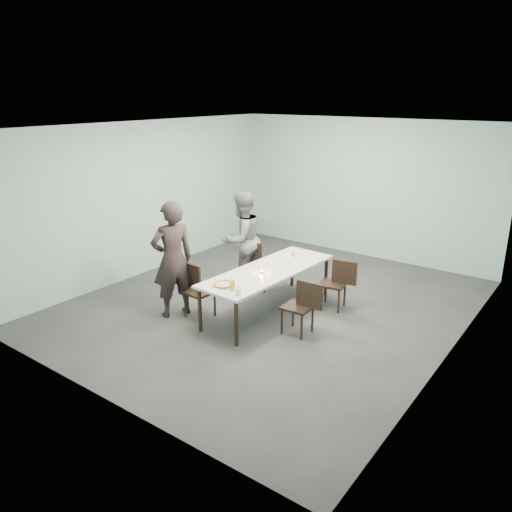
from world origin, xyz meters
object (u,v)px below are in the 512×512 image
Objects in this scene: chair_near_right at (302,304)px; amber_tumbler at (293,255)px; chair_far_right at (337,281)px; pizza at (224,285)px; side_plate at (250,280)px; diner_far at (242,240)px; chair_near_left at (196,287)px; tealight at (262,272)px; water_tumbler at (238,292)px; table at (268,273)px; diner_near at (173,259)px; beer_glass at (233,285)px; chair_far_left at (257,262)px.

chair_near_right is 1.50m from amber_tumbler.
pizza is (-0.99, -1.78, 0.27)m from chair_far_right.
side_plate is 2.25× the size of amber_tumbler.
diner_far is 5.29× the size of pizza.
chair_near_left is 1.10m from tealight.
diner_far is (-1.96, -0.08, 0.40)m from chair_far_right.
water_tumbler is at bearing 62.86° from chair_far_right.
table is at bearing 32.91° from chair_far_right.
chair_near_right is at bearing -52.19° from amber_tumbler.
diner_near is 34.24× the size of tealight.
diner_near is at bearing -144.00° from chair_near_left.
chair_near_left is 0.45× the size of diner_near.
pizza is 6.07× the size of tealight.
beer_glass is (0.95, -0.22, 0.32)m from chair_near_left.
chair_far_left reaches higher than pizza.
chair_far_right is at bearing 58.72° from side_plate.
diner_far reaches higher than chair_near_left.
chair_far_right is at bearing 42.78° from table.
table is 0.97m from chair_near_right.
chair_near_right is 2.20m from diner_near.
table is 1.16m from water_tumbler.
diner_far is 20.00× the size of water_tumbler.
amber_tumbler is at bearing 66.21° from chair_near_left.
chair_near_right is 0.45× the size of diner_near.
chair_far_left is 2.04m from chair_near_right.
diner_near is at bearing -139.95° from table.
diner_near is 1.26m from beer_glass.
pizza reaches higher than table.
pizza is (0.97, -1.70, -0.13)m from diner_far.
water_tumbler reaches higher than pizza.
diner_far reaches higher than chair_far_left.
chair_far_left is (-0.80, 0.78, -0.19)m from table.
chair_far_left is 0.45× the size of diner_near.
chair_near_left and chair_far_left have the same top height.
side_plate is at bearing 48.85° from chair_far_right.
amber_tumbler is at bearing 91.87° from tealight.
chair_near_right reaches higher than pizza.
diner_near reaches higher than pizza.
chair_near_right is at bearing 31.60° from pizza.
diner_near is 12.78× the size of beer_glass.
table is at bearing 154.01° from diner_near.
chair_near_left is at bearing 166.73° from beer_glass.
pizza is at bearing -111.19° from side_plate.
water_tumbler reaches higher than table.
table is 3.04× the size of chair_near_left.
table is 1.38× the size of diner_near.
amber_tumbler is (-0.06, 1.35, 0.04)m from side_plate.
table is 1.47× the size of diner_far.
table is at bearing 94.07° from side_plate.
beer_glass is 1.88× the size of amber_tumbler.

